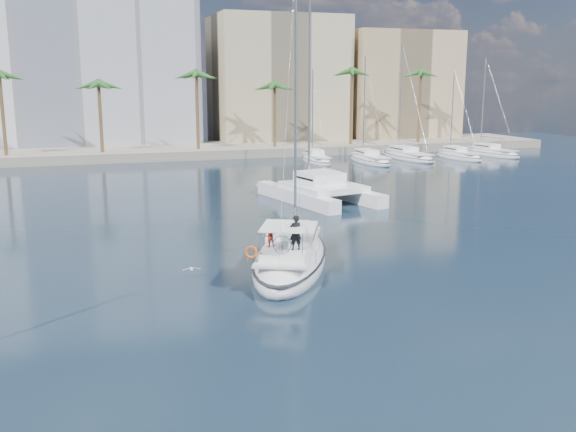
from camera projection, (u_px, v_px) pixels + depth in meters
name	position (u px, v px, depth m)	size (l,w,h in m)	color
ground	(272.00, 291.00, 31.47)	(160.00, 160.00, 0.00)	black
quay	(144.00, 152.00, 88.08)	(120.00, 14.00, 1.20)	gray
building_modern	(47.00, 54.00, 92.83)	(42.00, 16.00, 28.00)	white
building_beige	(277.00, 82.00, 101.22)	(20.00, 14.00, 20.00)	#BEAE88
building_tan_right	(397.00, 88.00, 105.65)	(18.00, 12.00, 18.00)	tan
palm_centre	(144.00, 80.00, 82.37)	(3.60, 3.60, 12.30)	brown
palm_right	(383.00, 80.00, 92.72)	(3.60, 3.60, 12.30)	brown
main_sloop	(290.00, 257.00, 35.52)	(8.57, 12.62, 17.99)	white
catamaran	(320.00, 188.00, 55.18)	(8.18, 12.71, 17.16)	white
seagull	(191.00, 269.00, 33.45)	(0.96, 0.41, 0.18)	silver
moored_yacht_a	(316.00, 163.00, 81.27)	(2.72, 9.35, 11.90)	white
moored_yacht_b	(370.00, 163.00, 81.39)	(3.14, 10.78, 13.72)	white
moored_yacht_c	(408.00, 159.00, 85.23)	(3.55, 12.21, 15.54)	white
moored_yacht_d	(459.00, 159.00, 85.35)	(2.72, 9.35, 11.90)	white
moored_yacht_e	(491.00, 156.00, 89.19)	(3.14, 10.78, 13.72)	white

